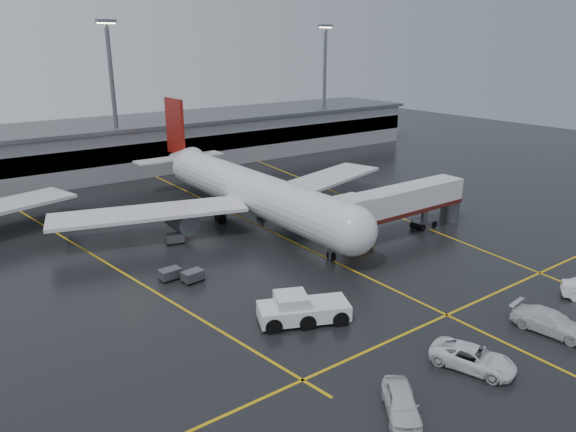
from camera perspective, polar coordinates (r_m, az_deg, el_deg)
ground at (r=62.32m, az=0.39°, el=-2.70°), size 220.00×220.00×0.00m
apron_line_centre at (r=62.32m, az=0.39°, el=-2.69°), size 0.25×90.00×0.02m
apron_line_stop at (r=48.11m, az=16.53°, el=-10.06°), size 60.00×0.25×0.02m
apron_line_left at (r=62.60m, az=-20.24°, el=-3.77°), size 9.99×69.35×0.02m
apron_line_right at (r=80.62m, az=6.39°, el=2.03°), size 7.57×69.64×0.02m
terminal at (r=102.39m, az=-16.02°, el=7.35°), size 122.00×19.00×8.60m
light_mast_mid at (r=93.89m, az=-18.14°, el=12.52°), size 3.00×1.20×25.45m
light_mast_right at (r=116.34m, az=3.91°, el=14.24°), size 3.00×1.20×25.45m
main_airliner at (r=68.67m, az=-4.46°, el=2.90°), size 48.80×45.60×14.10m
jet_bridge at (r=64.60m, az=12.10°, el=1.32°), size 19.90×3.40×6.05m
pushback_tractor at (r=44.75m, az=1.39°, el=-9.96°), size 8.00×5.77×2.66m
belt_loader at (r=61.07m, az=7.50°, el=-2.77°), size 3.63×2.16×2.16m
service_van_a at (r=41.24m, az=19.07°, el=-14.08°), size 4.50×6.44×1.63m
service_van_b at (r=48.10m, az=26.18°, el=-10.09°), size 3.29×6.37×1.77m
service_van_d at (r=35.77m, az=11.95°, el=-18.82°), size 4.49×5.05×1.65m
baggage_cart_a at (r=52.72m, az=-10.09°, el=-6.26°), size 2.16×1.56×1.12m
baggage_cart_b at (r=53.59m, az=-12.43°, el=-6.00°), size 2.06×1.39×1.12m
baggage_cart_c at (r=62.86m, az=-11.94°, el=-2.32°), size 2.27×1.77×1.12m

